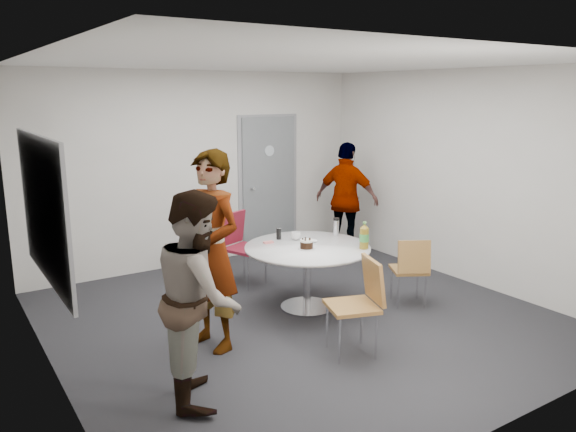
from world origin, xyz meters
TOP-DOWN VIEW (x-y plane):
  - floor at (0.00, 0.00)m, footprint 5.00×5.00m
  - ceiling at (0.00, 0.00)m, footprint 5.00×5.00m
  - wall_back at (0.00, 2.50)m, footprint 5.00×0.00m
  - wall_left at (-2.50, 0.00)m, footprint 0.00×5.00m
  - wall_right at (2.50, 0.00)m, footprint 0.00×5.00m
  - wall_front at (0.00, -2.50)m, footprint 5.00×0.00m
  - door at (1.10, 2.48)m, footprint 1.02×0.17m
  - whiteboard at (-2.46, 0.20)m, footprint 0.04×1.90m
  - table at (0.25, 0.18)m, footprint 1.40×1.40m
  - chair_near_left at (-0.00, -1.00)m, footprint 0.58×0.56m
  - chair_near_right at (1.24, -0.41)m, footprint 0.53×0.55m
  - chair_far at (-0.00, 1.36)m, footprint 0.58×0.60m
  - person_main at (-1.09, -0.11)m, footprint 0.61×0.78m
  - person_left at (-1.57, -0.88)m, footprint 0.90×1.00m
  - person_right at (1.95, 1.64)m, footprint 0.81×1.07m

SIDE VIEW (x-z plane):
  - floor at x=0.00m, z-range 0.00..0.00m
  - chair_near_right at x=1.24m, z-range 0.08..0.89m
  - chair_near_left at x=0.00m, z-range 0.10..1.02m
  - chair_far at x=0.00m, z-range 0.10..1.03m
  - table at x=0.25m, z-range 0.11..1.14m
  - person_left at x=-1.57m, z-range 0.00..1.69m
  - person_right at x=1.95m, z-range 0.00..1.70m
  - person_main at x=-1.09m, z-range 0.00..1.90m
  - door at x=1.10m, z-range -0.03..2.09m
  - wall_back at x=0.00m, z-range -1.15..3.85m
  - wall_left at x=-2.50m, z-range -1.15..3.85m
  - wall_right at x=2.50m, z-range -1.15..3.85m
  - wall_front at x=0.00m, z-range -1.15..3.85m
  - whiteboard at x=-2.46m, z-range 0.82..2.08m
  - ceiling at x=0.00m, z-range 2.70..2.70m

